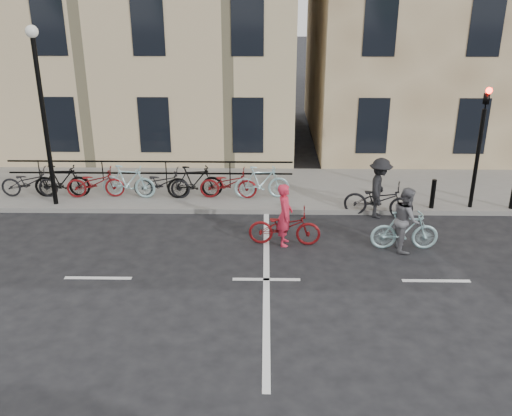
{
  "coord_description": "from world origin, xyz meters",
  "views": [
    {
      "loc": [
        -0.04,
        -11.85,
        6.63
      ],
      "look_at": [
        -0.28,
        1.79,
        1.1
      ],
      "focal_mm": 40.0,
      "sensor_mm": 36.0,
      "label": 1
    }
  ],
  "objects_px": {
    "cyclist_pink": "(285,224)",
    "cyclist_dark": "(379,194)",
    "traffic_light": "(481,133)",
    "lamp_post": "(41,95)",
    "cyclist_grey": "(405,225)"
  },
  "relations": [
    {
      "from": "cyclist_grey",
      "to": "cyclist_dark",
      "type": "height_order",
      "value": "cyclist_dark"
    },
    {
      "from": "cyclist_pink",
      "to": "cyclist_grey",
      "type": "height_order",
      "value": "cyclist_grey"
    },
    {
      "from": "lamp_post",
      "to": "cyclist_grey",
      "type": "bearing_deg",
      "value": -14.91
    },
    {
      "from": "cyclist_pink",
      "to": "cyclist_grey",
      "type": "relative_size",
      "value": 1.1
    },
    {
      "from": "lamp_post",
      "to": "cyclist_dark",
      "type": "xyz_separation_m",
      "value": [
        9.81,
        -0.5,
        -2.78
      ]
    },
    {
      "from": "lamp_post",
      "to": "cyclist_grey",
      "type": "distance_m",
      "value": 10.81
    },
    {
      "from": "traffic_light",
      "to": "lamp_post",
      "type": "distance_m",
      "value": 12.74
    },
    {
      "from": "cyclist_dark",
      "to": "cyclist_grey",
      "type": "bearing_deg",
      "value": -158.19
    },
    {
      "from": "traffic_light",
      "to": "cyclist_grey",
      "type": "distance_m",
      "value": 4.1
    },
    {
      "from": "cyclist_pink",
      "to": "cyclist_dark",
      "type": "bearing_deg",
      "value": -52.29
    },
    {
      "from": "lamp_post",
      "to": "cyclist_pink",
      "type": "height_order",
      "value": "lamp_post"
    },
    {
      "from": "cyclist_pink",
      "to": "cyclist_dark",
      "type": "distance_m",
      "value": 3.44
    },
    {
      "from": "traffic_light",
      "to": "cyclist_pink",
      "type": "xyz_separation_m",
      "value": [
        -5.72,
        -2.38,
        -1.87
      ]
    },
    {
      "from": "cyclist_pink",
      "to": "cyclist_dark",
      "type": "height_order",
      "value": "cyclist_dark"
    },
    {
      "from": "cyclist_pink",
      "to": "cyclist_dark",
      "type": "relative_size",
      "value": 0.91
    }
  ]
}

